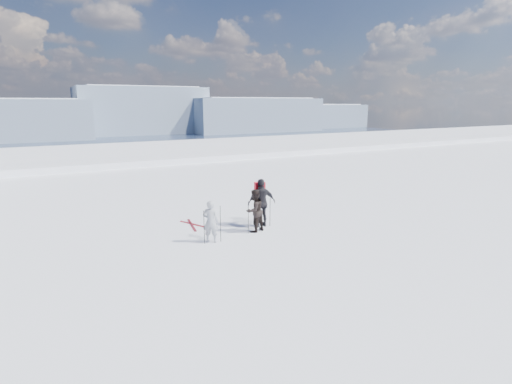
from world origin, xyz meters
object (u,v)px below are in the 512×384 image
at_px(skier_grey, 211,222).
at_px(skis_loose, 193,225).
at_px(skier_dark, 255,211).
at_px(skier_pack, 262,203).

xyz_separation_m(skier_grey, skis_loose, (0.14, 2.22, -0.75)).
height_order(skier_dark, skis_loose, skier_dark).
xyz_separation_m(skier_grey, skier_pack, (2.52, 0.77, 0.21)).
bearing_deg(skis_loose, skier_dark, -46.43).
distance_m(skier_grey, skier_dark, 1.98).
height_order(skier_grey, skier_dark, skier_dark).
bearing_deg(skier_grey, skis_loose, -60.25).
bearing_deg(skier_grey, skier_dark, -137.62).
bearing_deg(skier_dark, skis_loose, -64.27).
relative_size(skier_grey, skis_loose, 0.91).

